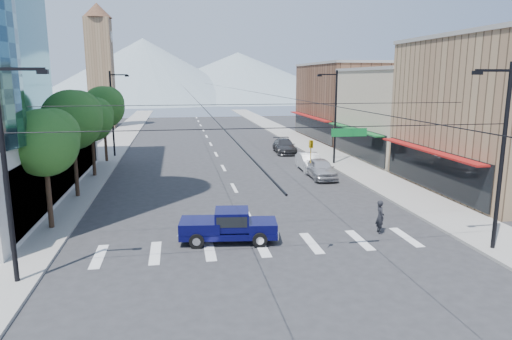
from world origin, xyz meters
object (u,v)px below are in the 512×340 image
at_px(pickup_truck, 228,225).
at_px(parked_car_near, 321,169).
at_px(parked_car_far, 284,146).
at_px(parked_car_mid, 310,162).
at_px(pedestrian, 380,217).

bearing_deg(pickup_truck, parked_car_near, 62.84).
distance_m(pickup_truck, parked_car_near, 16.65).
relative_size(pickup_truck, parked_car_far, 0.97).
xyz_separation_m(parked_car_mid, parked_car_far, (0.05, 10.07, -0.01)).
bearing_deg(parked_car_near, parked_car_far, 91.85).
distance_m(parked_car_near, parked_car_far, 13.38).
distance_m(pickup_truck, pedestrian, 8.25).
bearing_deg(parked_car_far, pedestrian, -88.55).
height_order(pedestrian, parked_car_mid, pedestrian).
distance_m(pedestrian, parked_car_far, 27.24).
xyz_separation_m(pickup_truck, pedestrian, (8.25, -0.06, 0.03)).
xyz_separation_m(pickup_truck, parked_car_far, (9.41, 27.15, -0.11)).
xyz_separation_m(parked_car_near, parked_car_far, (0.05, 13.38, -0.05)).
bearing_deg(pickup_truck, pedestrian, 6.63).
bearing_deg(pedestrian, parked_car_mid, 1.67).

